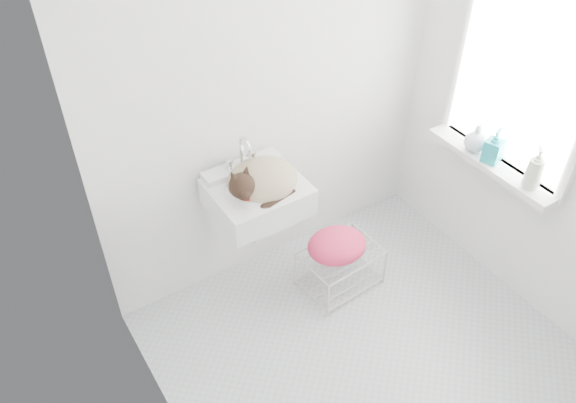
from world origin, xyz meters
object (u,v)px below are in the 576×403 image
sink (257,185)px  bottle_b (490,161)px  cat (260,180)px  bottle_a (529,187)px  bottle_c (473,150)px  wire_rack (340,267)px

sink → bottle_b: (1.26, -0.54, 0.00)m
sink → cat: (0.01, -0.02, 0.04)m
bottle_a → bottle_c: bottle_a is taller
bottle_b → bottle_c: bearing=90.0°
bottle_c → wire_rack: bearing=168.3°
bottle_b → sink: bearing=156.9°
cat → bottle_b: cat is taller
sink → bottle_a: bottle_a is taller
cat → bottle_a: 1.48m
sink → cat: size_ratio=1.20×
sink → bottle_c: sink is taller
bottle_a → bottle_b: bearing=90.0°
sink → cat: bearing=-52.1°
cat → bottle_a: cat is taller
sink → wire_rack: (0.45, -0.24, -0.70)m
cat → wire_rack: 0.88m
sink → wire_rack: bearing=-28.0°
bottle_b → bottle_c: (0.00, 0.13, 0.00)m
wire_rack → bottle_b: (0.81, -0.30, 0.70)m
wire_rack → bottle_a: (0.81, -0.58, 0.70)m
cat → bottle_a: bearing=-29.3°
sink → bottle_c: bearing=-17.9°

